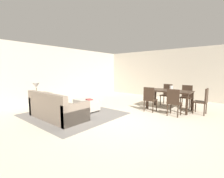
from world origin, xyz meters
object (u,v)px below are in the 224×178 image
Objects in this scene: ottoman_table at (86,104)px; dining_chair_far_right at (186,95)px; vase_centerpiece at (171,88)px; table_lamp at (36,86)px; book_on_ottoman at (89,99)px; dining_chair_near_left at (150,98)px; dining_chair_far_left at (167,93)px; couch at (56,109)px; dining_chair_head_east at (203,100)px; side_table at (37,100)px; dining_chair_near_right at (174,101)px; dining_table at (169,93)px.

dining_chair_far_right is at bearing 47.64° from ottoman_table.
dining_chair_far_right is at bearing 65.38° from vase_centerpiece.
book_on_ottoman is (1.51, 1.24, -0.51)m from table_lamp.
dining_chair_near_left and dining_chair_far_left have the same top height.
dining_chair_head_east reaches higher than couch.
dining_chair_head_east is (4.86, 3.48, 0.08)m from side_table.
dining_chair_near_right is at bearing 27.40° from book_on_ottoman.
dining_chair_head_east is at bearing -26.99° from dining_chair_far_left.
dining_chair_near_right is 1.00× the size of dining_chair_far_left.
dining_chair_far_left is at bearing 153.01° from dining_chair_head_east.
vase_centerpiece reaches higher than couch.
dining_chair_far_left is at bearing 115.78° from dining_table.
table_lamp is 4.22m from dining_chair_near_left.
book_on_ottoman is at bearing -131.23° from dining_chair_far_right.
dining_chair_head_east is (1.15, 0.04, -0.15)m from dining_table.
dining_chair_far_left reaches higher than side_table.
dining_chair_near_right reaches higher than side_table.
vase_centerpiece is (0.06, -0.00, 0.19)m from dining_table.
dining_chair_near_right is 1.63m from dining_chair_far_right.
ottoman_table is 3.59× the size of book_on_ottoman.
table_lamp is 2.02× the size of book_on_ottoman.
dining_chair_far_left is at bearing 52.21° from side_table.
dining_table is at bearing 42.86° from side_table.
side_table reaches higher than ottoman_table.
dining_chair_far_left reaches higher than ottoman_table.
dining_table is at bearing -178.23° from dining_chair_head_east.
book_on_ottoman is at bearing -146.32° from dining_chair_head_east.
vase_centerpiece reaches higher than dining_chair_far_right.
dining_chair_near_left is 1.82m from dining_chair_far_right.
dining_chair_far_left is 1.00× the size of dining_chair_far_right.
couch is 1.34m from side_table.
dining_chair_near_right is at bearing -63.13° from dining_chair_far_left.
dining_table is (2.33, 2.22, 0.42)m from ottoman_table.
couch is at bearing -98.04° from book_on_ottoman.
dining_chair_head_east is 4.03m from book_on_ottoman.
dining_chair_far_left reaches higher than dining_table.
ottoman_table is (0.05, 1.22, -0.04)m from couch.
dining_chair_far_right is 1.00× the size of dining_chair_head_east.
dining_table is at bearing 117.94° from dining_chair_near_right.
dining_table is 1.75× the size of dining_chair_head_east.
dining_chair_far_left is at bearing 65.18° from couch.
vase_centerpiece is at bearing 57.96° from dining_chair_near_left.
dining_chair_far_left is 0.83m from dining_chair_far_right.
dining_chair_far_right reaches higher than side_table.
dining_chair_far_right and dining_chair_head_east have the same top height.
dining_chair_near_right and dining_chair_head_east have the same top height.
dining_chair_far_left is 3.52m from book_on_ottoman.
dining_chair_near_right is at bearing 32.18° from side_table.
table_lamp is (-1.33, 0.01, 0.67)m from couch.
dining_chair_far_right is at bearing 45.72° from side_table.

